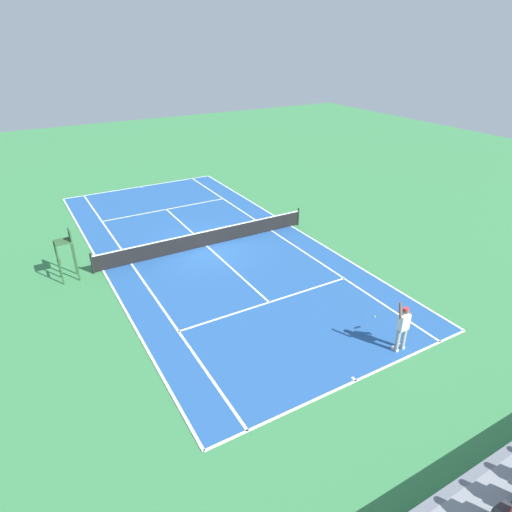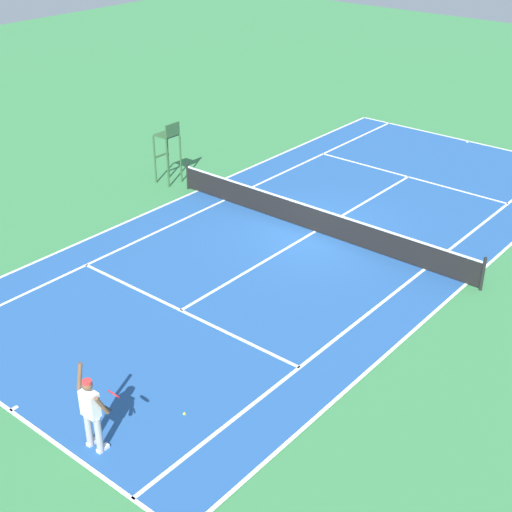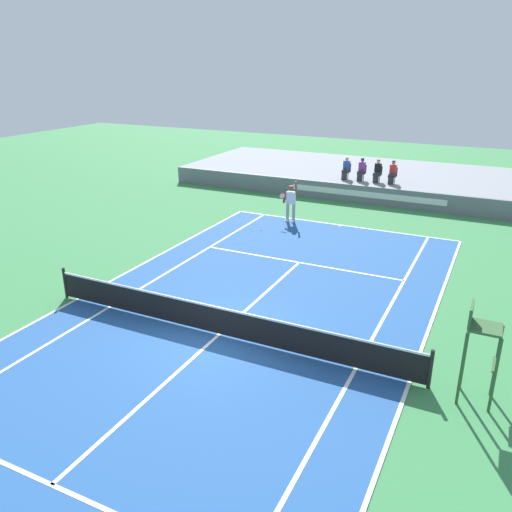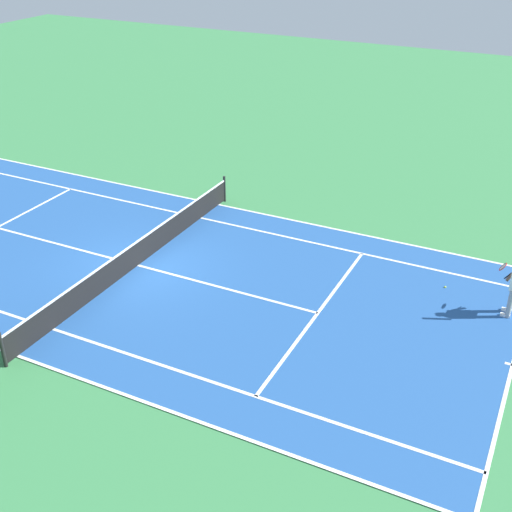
% 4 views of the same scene
% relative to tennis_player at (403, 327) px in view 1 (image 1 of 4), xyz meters
% --- Properties ---
extents(ground_plane, '(80.00, 80.00, 0.00)m').
position_rel_tennis_player_xyz_m(ground_plane, '(2.45, -11.41, -0.99)').
color(ground_plane, '#387F47').
extents(court, '(11.08, 23.88, 0.03)m').
position_rel_tennis_player_xyz_m(court, '(2.45, -11.41, -0.98)').
color(court, '#235193').
rests_on(court, ground).
extents(net, '(11.98, 0.10, 1.07)m').
position_rel_tennis_player_xyz_m(net, '(2.45, -11.41, -0.47)').
color(net, black).
rests_on(net, ground).
extents(barrier_wall, '(24.70, 0.25, 1.00)m').
position_rel_tennis_player_xyz_m(barrier_wall, '(2.45, 5.02, -0.49)').
color(barrier_wall, slate).
rests_on(barrier_wall, ground).
extents(tennis_player, '(0.76, 0.63, 2.08)m').
position_rel_tennis_player_xyz_m(tennis_player, '(0.00, 0.00, 0.00)').
color(tennis_player, '#9E9EA3').
rests_on(tennis_player, ground).
extents(tennis_ball, '(0.07, 0.07, 0.07)m').
position_rel_tennis_player_xyz_m(tennis_ball, '(-0.69, -1.96, -0.96)').
color(tennis_ball, '#D1E533').
rests_on(tennis_ball, ground).
extents(umpire_chair, '(0.77, 0.77, 2.44)m').
position_rel_tennis_player_xyz_m(umpire_chair, '(9.37, -11.41, 0.56)').
color(umpire_chair, '#2D562D').
rests_on(umpire_chair, ground).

